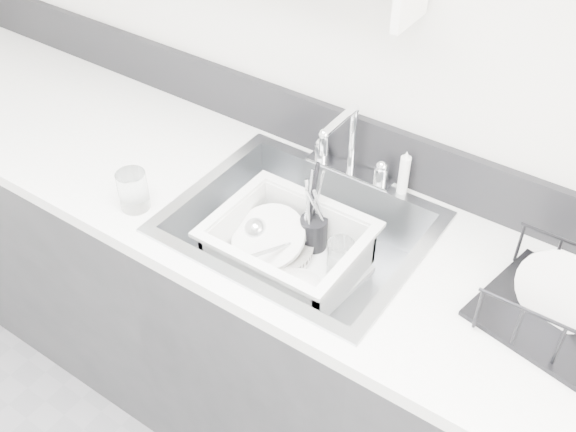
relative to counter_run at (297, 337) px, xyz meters
The scene contains 12 objects.
counter_run is the anchor object (origin of this frame).
backsplash 0.62m from the counter_run, 90.00° to the left, with size 3.20×0.02×0.16m, color black.
sink 0.37m from the counter_run, ahead, with size 0.64×0.52×0.20m, color silver, non-canonical shape.
faucet 0.58m from the counter_run, 90.00° to the left, with size 0.26×0.18×0.23m.
side_sprayer 0.61m from the counter_run, 57.89° to the left, with size 0.03×0.03×0.14m, color white.
wash_tub 0.37m from the counter_run, 138.82° to the right, with size 0.39×0.32×0.15m, color white, non-canonical shape.
plate_stack 0.35m from the counter_run, behind, with size 0.25×0.24×0.10m.
utensil_cup 0.37m from the counter_run, 96.78° to the left, with size 0.08×0.08×0.26m.
ladle 0.35m from the counter_run, 168.70° to the right, with size 0.25×0.09×0.07m, color silver, non-canonical shape.
tumbler_in_tub 0.38m from the counter_run, 21.99° to the left, with size 0.07×0.07×0.10m, color white.
tumbler_counter 0.67m from the counter_run, 154.15° to the right, with size 0.08×0.08×0.11m, color white.
bowl_small 0.34m from the counter_run, 56.03° to the right, with size 0.12×0.12×0.04m, color white.
Camera 1 is at (0.71, 0.12, 2.07)m, focal length 42.00 mm.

